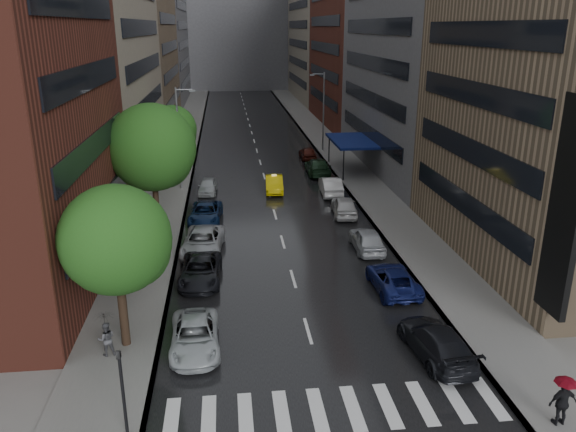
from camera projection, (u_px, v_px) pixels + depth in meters
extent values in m
plane|color=gray|center=(322.00, 379.00, 23.71)|extent=(220.00, 220.00, 0.00)
cube|color=black|center=(255.00, 144.00, 70.75)|extent=(14.00, 140.00, 0.01)
cube|color=gray|center=(183.00, 145.00, 69.78)|extent=(4.00, 140.00, 0.15)
cube|color=gray|center=(325.00, 142.00, 71.68)|extent=(4.00, 140.00, 0.15)
cube|color=silver|center=(171.00, 421.00, 21.18)|extent=(0.55, 2.80, 0.01)
cube|color=silver|center=(209.00, 418.00, 21.33)|extent=(0.55, 2.80, 0.01)
cube|color=silver|center=(245.00, 416.00, 21.48)|extent=(0.55, 2.80, 0.01)
cube|color=silver|center=(282.00, 413.00, 21.62)|extent=(0.55, 2.80, 0.01)
cube|color=silver|center=(318.00, 410.00, 21.77)|extent=(0.55, 2.80, 0.01)
cube|color=silver|center=(353.00, 408.00, 21.92)|extent=(0.55, 2.80, 0.01)
cube|color=silver|center=(388.00, 405.00, 22.07)|extent=(0.55, 2.80, 0.01)
cube|color=silver|center=(422.00, 403.00, 22.22)|extent=(0.55, 2.80, 0.01)
cube|color=silver|center=(456.00, 400.00, 22.37)|extent=(0.55, 2.80, 0.01)
cube|color=silver|center=(490.00, 398.00, 22.51)|extent=(0.55, 2.80, 0.01)
cube|color=maroon|center=(4.00, 49.00, 29.23)|extent=(8.00, 20.00, 26.00)
cube|color=#937A5B|center=(141.00, 49.00, 78.80)|extent=(8.00, 28.00, 22.00)
cube|color=#937A5B|center=(552.00, 10.00, 31.76)|extent=(8.00, 20.00, 30.00)
cube|color=slate|center=(413.00, 49.00, 55.31)|extent=(8.00, 28.00, 24.00)
cube|color=gray|center=(318.00, 27.00, 109.23)|extent=(8.00, 32.00, 28.00)
cube|color=black|center=(566.00, 210.00, 24.68)|extent=(0.30, 2.20, 10.00)
cube|color=slate|center=(237.00, 17.00, 129.58)|extent=(40.00, 14.00, 32.00)
cylinder|color=#382619|center=(123.00, 305.00, 25.44)|extent=(0.40, 0.40, 4.28)
sphere|color=#1E5116|center=(116.00, 240.00, 24.41)|extent=(4.89, 4.89, 4.89)
cylinder|color=#382619|center=(156.00, 203.00, 38.75)|extent=(0.40, 0.40, 5.17)
sphere|color=#1E5116|center=(152.00, 147.00, 37.50)|extent=(5.90, 5.90, 5.90)
cylinder|color=#382619|center=(175.00, 160.00, 53.88)|extent=(0.40, 0.40, 3.94)
sphere|color=#1E5116|center=(173.00, 129.00, 52.92)|extent=(4.50, 4.50, 4.50)
imported|color=yellow|center=(274.00, 184.00, 50.34)|extent=(1.74, 4.42, 1.43)
imported|color=#B6BCC0|center=(195.00, 336.00, 25.74)|extent=(2.36, 4.85, 1.33)
imported|color=black|center=(200.00, 270.00, 32.57)|extent=(2.53, 5.10, 1.39)
imported|color=#A9ADB3|center=(203.00, 242.00, 36.69)|extent=(3.03, 5.68, 1.52)
imported|color=#0D1F40|center=(205.00, 213.00, 42.54)|extent=(2.71, 5.22, 1.41)
imported|color=#989EA1|center=(208.00, 186.00, 49.85)|extent=(1.81, 3.99, 1.33)
imported|color=black|center=(436.00, 342.00, 25.14)|extent=(2.58, 5.33, 1.50)
imported|color=#111951|center=(393.00, 279.00, 31.53)|extent=(2.33, 4.89, 1.35)
imported|color=#AEB2B7|center=(367.00, 239.00, 37.13)|extent=(1.84, 4.48, 1.52)
imported|color=silver|center=(344.00, 206.00, 43.99)|extent=(2.26, 4.68, 1.54)
imported|color=white|center=(331.00, 186.00, 49.46)|extent=(1.89, 4.85, 1.57)
imported|color=#18351D|center=(318.00, 167.00, 56.19)|extent=(2.36, 5.50, 1.58)
imported|color=#4C170F|center=(308.00, 153.00, 62.61)|extent=(1.66, 4.12, 1.40)
imported|color=#4C4D51|center=(106.00, 339.00, 24.97)|extent=(0.89, 0.76, 1.60)
imported|color=black|center=(104.00, 322.00, 24.69)|extent=(0.96, 0.98, 0.88)
imported|color=black|center=(563.00, 403.00, 20.55)|extent=(1.11, 0.53, 1.85)
imported|color=maroon|center=(566.00, 386.00, 20.32)|extent=(0.82, 0.82, 0.72)
cylinder|color=black|center=(123.00, 396.00, 19.83)|extent=(0.12, 0.12, 3.20)
imported|color=black|center=(120.00, 362.00, 19.38)|extent=(0.18, 0.15, 0.90)
cylinder|color=gray|center=(179.00, 139.00, 49.61)|extent=(0.18, 0.18, 9.00)
cube|color=gray|center=(192.00, 91.00, 48.41)|extent=(0.50, 0.22, 0.16)
cylinder|color=gray|center=(323.00, 112.00, 65.38)|extent=(0.18, 0.18, 9.00)
cube|color=gray|center=(312.00, 75.00, 63.88)|extent=(0.50, 0.22, 0.16)
cube|color=navy|center=(352.00, 141.00, 56.58)|extent=(4.00, 8.00, 0.25)
cylinder|color=black|center=(344.00, 165.00, 53.32)|extent=(0.12, 0.12, 3.00)
cylinder|color=black|center=(329.00, 148.00, 60.47)|extent=(0.12, 0.12, 3.00)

